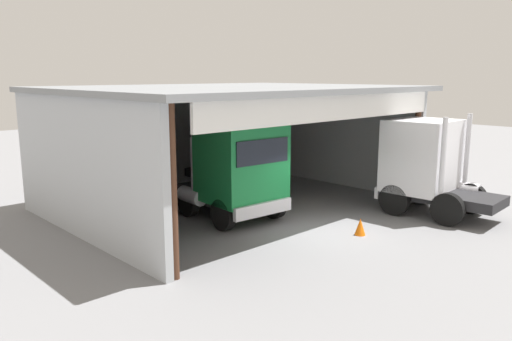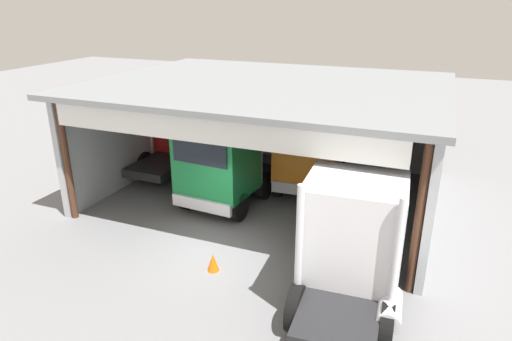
{
  "view_description": "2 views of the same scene",
  "coord_description": "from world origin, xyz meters",
  "px_view_note": "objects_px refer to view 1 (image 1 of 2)",
  "views": [
    {
      "loc": [
        -12.78,
        -10.02,
        5.15
      ],
      "look_at": [
        0.0,
        3.42,
        1.58
      ],
      "focal_mm": 35.06,
      "sensor_mm": 36.0,
      "label": 1
    },
    {
      "loc": [
        6.04,
        -11.3,
        7.67
      ],
      "look_at": [
        0.0,
        3.42,
        1.58
      ],
      "focal_mm": 31.64,
      "sensor_mm": 36.0,
      "label": 2
    }
  ],
  "objects_px": {
    "oil_drum": "(249,166)",
    "traffic_cone": "(360,227)",
    "tool_cart": "(239,167)",
    "truck_orange_yard_outside": "(244,155)",
    "truck_red_center_left_bay": "(98,174)",
    "truck_green_center_bay": "(237,169)",
    "truck_white_center_right_bay": "(427,164)"
  },
  "relations": [
    {
      "from": "traffic_cone",
      "to": "truck_white_center_right_bay",
      "type": "bearing_deg",
      "value": -1.13
    },
    {
      "from": "truck_white_center_right_bay",
      "to": "oil_drum",
      "type": "relative_size",
      "value": 4.87
    },
    {
      "from": "truck_green_center_bay",
      "to": "oil_drum",
      "type": "xyz_separation_m",
      "value": [
        5.91,
        5.71,
        -1.42
      ]
    },
    {
      "from": "tool_cart",
      "to": "traffic_cone",
      "type": "xyz_separation_m",
      "value": [
        -3.35,
        -9.74,
        -0.22
      ]
    },
    {
      "from": "truck_red_center_left_bay",
      "to": "traffic_cone",
      "type": "height_order",
      "value": "truck_red_center_left_bay"
    },
    {
      "from": "truck_red_center_left_bay",
      "to": "truck_orange_yard_outside",
      "type": "xyz_separation_m",
      "value": [
        6.38,
        -0.63,
        0.02
      ]
    },
    {
      "from": "truck_white_center_right_bay",
      "to": "traffic_cone",
      "type": "bearing_deg",
      "value": 175.36
    },
    {
      "from": "truck_green_center_bay",
      "to": "truck_white_center_right_bay",
      "type": "bearing_deg",
      "value": 148.29
    },
    {
      "from": "truck_orange_yard_outside",
      "to": "traffic_cone",
      "type": "xyz_separation_m",
      "value": [
        -0.99,
        -6.71,
        -1.46
      ]
    },
    {
      "from": "truck_red_center_left_bay",
      "to": "truck_white_center_right_bay",
      "type": "relative_size",
      "value": 1.12
    },
    {
      "from": "truck_red_center_left_bay",
      "to": "truck_green_center_bay",
      "type": "relative_size",
      "value": 1.03
    },
    {
      "from": "oil_drum",
      "to": "traffic_cone",
      "type": "relative_size",
      "value": 1.58
    },
    {
      "from": "truck_white_center_right_bay",
      "to": "tool_cart",
      "type": "xyz_separation_m",
      "value": [
        -0.7,
        9.82,
        -1.36
      ]
    },
    {
      "from": "truck_orange_yard_outside",
      "to": "traffic_cone",
      "type": "bearing_deg",
      "value": 78.42
    },
    {
      "from": "truck_green_center_bay",
      "to": "oil_drum",
      "type": "distance_m",
      "value": 8.34
    },
    {
      "from": "truck_red_center_left_bay",
      "to": "truck_orange_yard_outside",
      "type": "relative_size",
      "value": 1.06
    },
    {
      "from": "truck_orange_yard_outside",
      "to": "tool_cart",
      "type": "bearing_deg",
      "value": -131.09
    },
    {
      "from": "truck_orange_yard_outside",
      "to": "oil_drum",
      "type": "height_order",
      "value": "truck_orange_yard_outside"
    },
    {
      "from": "oil_drum",
      "to": "tool_cart",
      "type": "relative_size",
      "value": 0.89
    },
    {
      "from": "oil_drum",
      "to": "tool_cart",
      "type": "xyz_separation_m",
      "value": [
        -0.81,
        -0.06,
        0.06
      ]
    },
    {
      "from": "truck_green_center_bay",
      "to": "traffic_cone",
      "type": "bearing_deg",
      "value": 117.17
    },
    {
      "from": "oil_drum",
      "to": "truck_red_center_left_bay",
      "type": "bearing_deg",
      "value": -165.59
    },
    {
      "from": "truck_green_center_bay",
      "to": "truck_white_center_right_bay",
      "type": "xyz_separation_m",
      "value": [
        5.8,
        -4.17,
        -0.0
      ]
    },
    {
      "from": "tool_cart",
      "to": "truck_orange_yard_outside",
      "type": "bearing_deg",
      "value": -127.92
    },
    {
      "from": "truck_orange_yard_outside",
      "to": "oil_drum",
      "type": "distance_m",
      "value": 4.61
    },
    {
      "from": "oil_drum",
      "to": "tool_cart",
      "type": "height_order",
      "value": "tool_cart"
    },
    {
      "from": "truck_green_center_bay",
      "to": "truck_white_center_right_bay",
      "type": "distance_m",
      "value": 7.15
    },
    {
      "from": "truck_green_center_bay",
      "to": "traffic_cone",
      "type": "xyz_separation_m",
      "value": [
        1.75,
        -4.09,
        -1.58
      ]
    },
    {
      "from": "tool_cart",
      "to": "traffic_cone",
      "type": "relative_size",
      "value": 1.79
    },
    {
      "from": "oil_drum",
      "to": "traffic_cone",
      "type": "bearing_deg",
      "value": -113.0
    },
    {
      "from": "truck_green_center_bay",
      "to": "tool_cart",
      "type": "xyz_separation_m",
      "value": [
        5.1,
        5.65,
        -1.36
      ]
    },
    {
      "from": "truck_green_center_bay",
      "to": "tool_cart",
      "type": "bearing_deg",
      "value": -128.11
    }
  ]
}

